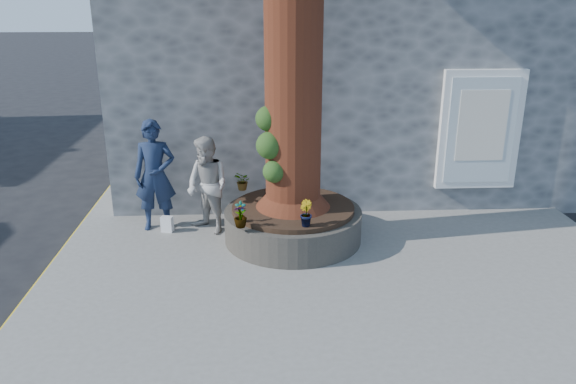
{
  "coord_description": "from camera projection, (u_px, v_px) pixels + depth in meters",
  "views": [
    {
      "loc": [
        0.26,
        -6.72,
        4.06
      ],
      "look_at": [
        0.67,
        1.2,
        1.25
      ],
      "focal_mm": 35.0,
      "sensor_mm": 36.0,
      "label": 1
    }
  ],
  "objects": [
    {
      "name": "ground",
      "position": [
        243.0,
        308.0,
        7.67
      ],
      "size": [
        120.0,
        120.0,
        0.0
      ],
      "primitive_type": "plane",
      "color": "black",
      "rests_on": "ground"
    },
    {
      "name": "pavement",
      "position": [
        342.0,
        268.0,
        8.67
      ],
      "size": [
        9.0,
        8.0,
        0.12
      ],
      "primitive_type": "cube",
      "color": "slate",
      "rests_on": "ground"
    },
    {
      "name": "yellow_line",
      "position": [
        43.0,
        279.0,
        8.46
      ],
      "size": [
        0.1,
        30.0,
        0.01
      ],
      "primitive_type": "cube",
      "color": "yellow",
      "rests_on": "ground"
    },
    {
      "name": "stone_shop",
      "position": [
        351.0,
        33.0,
        13.51
      ],
      "size": [
        10.3,
        8.3,
        6.3
      ],
      "color": "#4E5053",
      "rests_on": "ground"
    },
    {
      "name": "planter",
      "position": [
        293.0,
        223.0,
        9.45
      ],
      "size": [
        2.3,
        2.3,
        0.6
      ],
      "color": "black",
      "rests_on": "pavement"
    },
    {
      "name": "man",
      "position": [
        155.0,
        176.0,
        9.68
      ],
      "size": [
        0.72,
        0.48,
        1.95
      ],
      "primitive_type": "imported",
      "rotation": [
        0.0,
        0.0,
        0.02
      ],
      "color": "#17233F",
      "rests_on": "pavement"
    },
    {
      "name": "woman",
      "position": [
        208.0,
        186.0,
        9.59
      ],
      "size": [
        1.03,
        1.03,
        1.68
      ],
      "primitive_type": "imported",
      "rotation": [
        0.0,
        0.0,
        -0.77
      ],
      "color": "#ABA7A3",
      "rests_on": "pavement"
    },
    {
      "name": "shopping_bag",
      "position": [
        167.0,
        224.0,
        9.8
      ],
      "size": [
        0.22,
        0.17,
        0.28
      ],
      "primitive_type": "cube",
      "rotation": [
        0.0,
        0.0,
        -0.25
      ],
      "color": "white",
      "rests_on": "pavement"
    },
    {
      "name": "plant_a",
      "position": [
        241.0,
        212.0,
        8.65
      ],
      "size": [
        0.19,
        0.14,
        0.33
      ],
      "primitive_type": "imported",
      "rotation": [
        0.0,
        0.0,
        0.11
      ],
      "color": "gray",
      "rests_on": "planter"
    },
    {
      "name": "plant_b",
      "position": [
        305.0,
        213.0,
        8.49
      ],
      "size": [
        0.28,
        0.28,
        0.4
      ],
      "primitive_type": "imported",
      "rotation": [
        0.0,
        0.0,
        1.93
      ],
      "color": "gray",
      "rests_on": "planter"
    },
    {
      "name": "plant_c",
      "position": [
        240.0,
        216.0,
        8.45
      ],
      "size": [
        0.24,
        0.24,
        0.35
      ],
      "primitive_type": "imported",
      "rotation": [
        0.0,
        0.0,
        3.4
      ],
      "color": "gray",
      "rests_on": "planter"
    },
    {
      "name": "plant_d",
      "position": [
        243.0,
        181.0,
        10.05
      ],
      "size": [
        0.4,
        0.41,
        0.34
      ],
      "primitive_type": "imported",
      "rotation": [
        0.0,
        0.0,
        5.38
      ],
      "color": "gray",
      "rests_on": "planter"
    }
  ]
}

